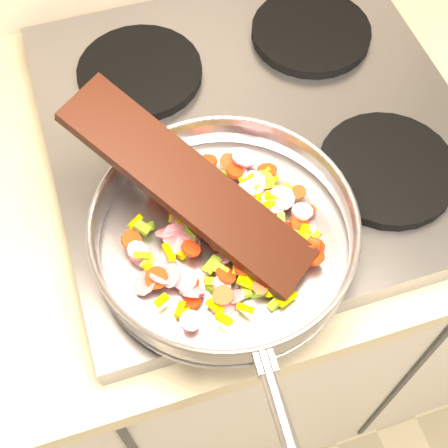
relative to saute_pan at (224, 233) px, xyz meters
name	(u,v)px	position (x,y,z in m)	size (l,w,h in m)	color
cooktop	(256,130)	(0.11, 0.19, -0.07)	(0.60, 0.60, 0.04)	#939399
grate_fl	(191,223)	(-0.03, 0.05, -0.04)	(0.19, 0.19, 0.02)	black
grate_fr	(387,169)	(0.25, 0.05, -0.04)	(0.19, 0.19, 0.02)	black
grate_bl	(140,72)	(-0.03, 0.33, -0.04)	(0.19, 0.19, 0.02)	black
grate_br	(311,32)	(0.25, 0.33, -0.04)	(0.19, 0.19, 0.02)	black
saute_pan	(224,233)	(0.00, 0.00, 0.00)	(0.37, 0.54, 0.06)	#9E9EA5
vegetable_heap	(229,229)	(0.01, 0.01, -0.01)	(0.26, 0.25, 0.05)	red
wooden_spatula	(190,186)	(-0.03, 0.05, 0.05)	(0.34, 0.08, 0.02)	black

